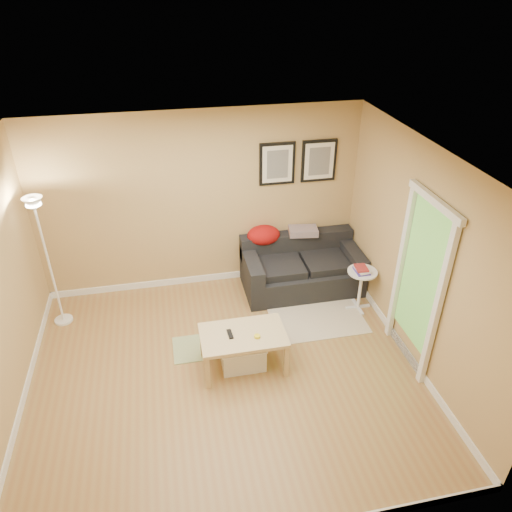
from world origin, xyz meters
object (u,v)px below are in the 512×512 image
floor_lamp (50,267)px  coffee_table (243,350)px  sofa (302,266)px  side_table (360,290)px  book_stack (362,269)px  storage_bin (243,354)px

floor_lamp → coffee_table: bearing=-30.8°
sofa → floor_lamp: bearing=-178.0°
side_table → floor_lamp: size_ratio=0.34×
book_stack → floor_lamp: bearing=160.0°
storage_bin → floor_lamp: bearing=149.5°
sofa → storage_bin: 1.85m
side_table → floor_lamp: bearing=172.4°
side_table → coffee_table: bearing=-155.9°
coffee_table → book_stack: 1.98m
side_table → sofa: bearing=134.5°
coffee_table → side_table: 1.96m
coffee_table → book_stack: size_ratio=4.33×
side_table → book_stack: bearing=-153.2°
side_table → floor_lamp: (-4.02, 0.54, 0.56)m
coffee_table → storage_bin: 0.09m
storage_bin → coffee_table: bearing=-76.6°
coffee_table → storage_bin: coffee_table is taller
coffee_table → floor_lamp: size_ratio=0.54×
sofa → coffee_table: (-1.14, -1.45, -0.13)m
coffee_table → floor_lamp: (-2.24, 1.34, 0.62)m
storage_bin → side_table: side_table is taller
storage_bin → floor_lamp: size_ratio=0.29×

